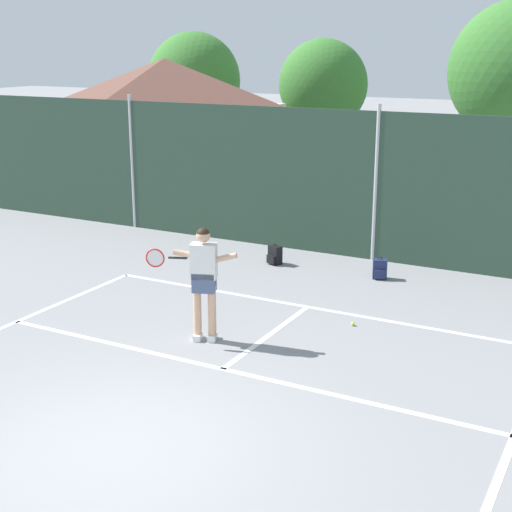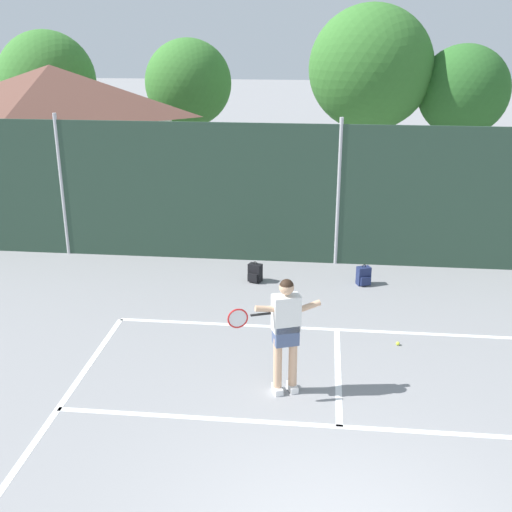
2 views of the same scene
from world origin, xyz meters
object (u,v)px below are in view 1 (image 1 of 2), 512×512
Objects in this scene: tennis_ball at (353,324)px; backpack_black at (275,255)px; backpack_navy at (380,269)px; tennis_player at (203,274)px.

backpack_black is (-2.81, 2.66, 0.16)m from tennis_ball.
backpack_black is 2.35m from backpack_navy.
tennis_player is 4.74m from backpack_navy.
tennis_player is at bearing -78.04° from backpack_black.
tennis_ball is 0.14× the size of backpack_navy.
backpack_navy is at bearing 1.71° from backpack_black.
backpack_navy is (-0.46, 2.73, 0.16)m from tennis_ball.
tennis_ball is at bearing -80.35° from backpack_navy.
tennis_ball is (1.89, 1.70, -1.08)m from tennis_player.
tennis_ball is at bearing 41.98° from tennis_player.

